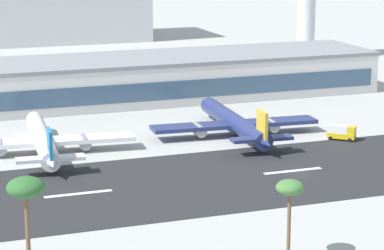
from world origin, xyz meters
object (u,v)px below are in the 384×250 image
Objects in this scene: airliner_blue_tail_gate_0 at (43,141)px; palm_tree_1 at (290,190)px; palm_tree_2 at (26,190)px; service_box_truck_0 at (342,132)px; terminal_building at (96,81)px; airliner_gold_tail_gate_1 at (236,124)px.

airliner_blue_tail_gate_0 is 71.65m from palm_tree_1.
airliner_blue_tail_gate_0 is 62.62m from palm_tree_2.
palm_tree_1 reaches higher than service_box_truck_0.
palm_tree_1 is (21.83, -67.85, 7.25)m from airliner_blue_tail_gate_0.
terminal_building reaches higher than airliner_gold_tail_gate_1.
terminal_building is 115.68m from palm_tree_1.
palm_tree_2 is at bearing 168.24° from palm_tree_1.
airliner_gold_tail_gate_1 is 3.24× the size of palm_tree_2.
airliner_gold_tail_gate_1 reaches higher than airliner_blue_tail_gate_0.
terminal_building reaches higher than airliner_blue_tail_gate_0.
service_box_truck_0 is (40.19, -57.99, -3.92)m from terminal_building.
terminal_building is at bearing -20.43° from airliner_blue_tail_gate_0.
terminal_building is 3.54× the size of airliner_gold_tail_gate_1.
terminal_building is at bearing 71.52° from palm_tree_2.
airliner_blue_tail_gate_0 is 42.91m from airliner_gold_tail_gate_1.
airliner_blue_tail_gate_0 is 64.05m from service_box_truck_0.
airliner_gold_tail_gate_1 is 71.91m from palm_tree_1.
terminal_building is 13.39× the size of palm_tree_1.
palm_tree_2 is at bearing 173.05° from airliner_blue_tail_gate_0.
service_box_truck_0 is (63.21, -10.25, -1.03)m from airliner_blue_tail_gate_0.
palm_tree_1 is at bearing -11.76° from palm_tree_2.
palm_tree_2 reaches higher than terminal_building.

